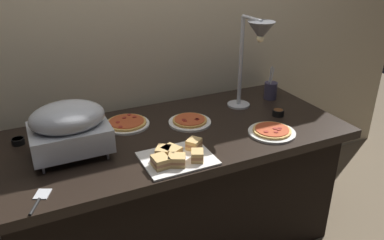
{
  "coord_description": "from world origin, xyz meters",
  "views": [
    {
      "loc": [
        -0.7,
        -1.72,
        1.69
      ],
      "look_at": [
        0.12,
        0.0,
        0.81
      ],
      "focal_mm": 35.79,
      "sensor_mm": 36.0,
      "label": 1
    }
  ],
  "objects_px": {
    "heat_lamp": "(256,41)",
    "sauce_cup_near": "(18,141)",
    "pizza_plate_raised_stand": "(272,131)",
    "utensil_holder": "(271,90)",
    "sauce_cup_far": "(278,112)",
    "chafing_dish": "(69,127)",
    "sandwich_platter": "(176,156)",
    "pizza_plate_front": "(190,121)",
    "pizza_plate_center": "(127,123)",
    "serving_spatula": "(39,200)"
  },
  "relations": [
    {
      "from": "sandwich_platter",
      "to": "utensil_holder",
      "type": "distance_m",
      "value": 0.98
    },
    {
      "from": "utensil_holder",
      "to": "chafing_dish",
      "type": "bearing_deg",
      "value": -171.32
    },
    {
      "from": "sauce_cup_near",
      "to": "pizza_plate_raised_stand",
      "type": "bearing_deg",
      "value": -20.28
    },
    {
      "from": "pizza_plate_raised_stand",
      "to": "sandwich_platter",
      "type": "bearing_deg",
      "value": -176.38
    },
    {
      "from": "chafing_dish",
      "to": "pizza_plate_center",
      "type": "height_order",
      "value": "chafing_dish"
    },
    {
      "from": "sauce_cup_near",
      "to": "sauce_cup_far",
      "type": "relative_size",
      "value": 0.94
    },
    {
      "from": "chafing_dish",
      "to": "sauce_cup_far",
      "type": "xyz_separation_m",
      "value": [
        1.18,
        -0.05,
        -0.13
      ]
    },
    {
      "from": "chafing_dish",
      "to": "pizza_plate_center",
      "type": "relative_size",
      "value": 1.42
    },
    {
      "from": "sauce_cup_far",
      "to": "utensil_holder",
      "type": "xyz_separation_m",
      "value": [
        0.12,
        0.25,
        0.04
      ]
    },
    {
      "from": "pizza_plate_center",
      "to": "sauce_cup_near",
      "type": "bearing_deg",
      "value": 177.51
    },
    {
      "from": "sauce_cup_near",
      "to": "serving_spatula",
      "type": "height_order",
      "value": "sauce_cup_near"
    },
    {
      "from": "serving_spatula",
      "to": "pizza_plate_front",
      "type": "bearing_deg",
      "value": 24.81
    },
    {
      "from": "sandwich_platter",
      "to": "sauce_cup_near",
      "type": "height_order",
      "value": "sandwich_platter"
    },
    {
      "from": "pizza_plate_front",
      "to": "utensil_holder",
      "type": "xyz_separation_m",
      "value": [
        0.64,
        0.12,
        0.05
      ]
    },
    {
      "from": "chafing_dish",
      "to": "sauce_cup_near",
      "type": "xyz_separation_m",
      "value": [
        -0.23,
        0.23,
        -0.13
      ]
    },
    {
      "from": "heat_lamp",
      "to": "sauce_cup_far",
      "type": "distance_m",
      "value": 0.45
    },
    {
      "from": "pizza_plate_front",
      "to": "pizza_plate_raised_stand",
      "type": "distance_m",
      "value": 0.46
    },
    {
      "from": "pizza_plate_front",
      "to": "pizza_plate_raised_stand",
      "type": "bearing_deg",
      "value": -41.67
    },
    {
      "from": "pizza_plate_raised_stand",
      "to": "sauce_cup_far",
      "type": "bearing_deg",
      "value": 45.57
    },
    {
      "from": "pizza_plate_center",
      "to": "serving_spatula",
      "type": "xyz_separation_m",
      "value": [
        -0.52,
        -0.52,
        -0.01
      ]
    },
    {
      "from": "pizza_plate_front",
      "to": "sauce_cup_far",
      "type": "height_order",
      "value": "sauce_cup_far"
    },
    {
      "from": "utensil_holder",
      "to": "sauce_cup_near",
      "type": "bearing_deg",
      "value": 178.74
    },
    {
      "from": "pizza_plate_raised_stand",
      "to": "sauce_cup_far",
      "type": "xyz_separation_m",
      "value": [
        0.17,
        0.18,
        0.01
      ]
    },
    {
      "from": "sauce_cup_far",
      "to": "serving_spatula",
      "type": "xyz_separation_m",
      "value": [
        -1.37,
        -0.26,
        -0.02
      ]
    },
    {
      "from": "pizza_plate_raised_stand",
      "to": "utensil_holder",
      "type": "bearing_deg",
      "value": 55.25
    },
    {
      "from": "sandwich_platter",
      "to": "sauce_cup_near",
      "type": "distance_m",
      "value": 0.83
    },
    {
      "from": "chafing_dish",
      "to": "pizza_plate_center",
      "type": "distance_m",
      "value": 0.41
    },
    {
      "from": "chafing_dish",
      "to": "pizza_plate_front",
      "type": "distance_m",
      "value": 0.68
    },
    {
      "from": "sauce_cup_far",
      "to": "utensil_holder",
      "type": "relative_size",
      "value": 0.31
    },
    {
      "from": "chafing_dish",
      "to": "pizza_plate_center",
      "type": "xyz_separation_m",
      "value": [
        0.33,
        0.21,
        -0.14
      ]
    },
    {
      "from": "pizza_plate_raised_stand",
      "to": "sandwich_platter",
      "type": "distance_m",
      "value": 0.58
    },
    {
      "from": "heat_lamp",
      "to": "pizza_plate_raised_stand",
      "type": "relative_size",
      "value": 2.21
    },
    {
      "from": "utensil_holder",
      "to": "pizza_plate_front",
      "type": "bearing_deg",
      "value": -169.53
    },
    {
      "from": "sauce_cup_far",
      "to": "utensil_holder",
      "type": "bearing_deg",
      "value": 64.01
    },
    {
      "from": "pizza_plate_front",
      "to": "sauce_cup_near",
      "type": "xyz_separation_m",
      "value": [
        -0.89,
        0.15,
        0.01
      ]
    },
    {
      "from": "heat_lamp",
      "to": "serving_spatula",
      "type": "height_order",
      "value": "heat_lamp"
    },
    {
      "from": "chafing_dish",
      "to": "sauce_cup_near",
      "type": "height_order",
      "value": "chafing_dish"
    },
    {
      "from": "heat_lamp",
      "to": "sauce_cup_near",
      "type": "xyz_separation_m",
      "value": [
        -1.28,
        0.19,
        -0.42
      ]
    },
    {
      "from": "pizza_plate_center",
      "to": "sandwich_platter",
      "type": "relative_size",
      "value": 0.76
    },
    {
      "from": "pizza_plate_center",
      "to": "serving_spatula",
      "type": "bearing_deg",
      "value": -134.83
    },
    {
      "from": "sauce_cup_far",
      "to": "chafing_dish",
      "type": "bearing_deg",
      "value": 177.67
    },
    {
      "from": "pizza_plate_raised_stand",
      "to": "sauce_cup_near",
      "type": "height_order",
      "value": "sauce_cup_near"
    },
    {
      "from": "sauce_cup_far",
      "to": "serving_spatula",
      "type": "bearing_deg",
      "value": -169.08
    },
    {
      "from": "pizza_plate_front",
      "to": "sandwich_platter",
      "type": "xyz_separation_m",
      "value": [
        -0.23,
        -0.34,
        0.01
      ]
    },
    {
      "from": "pizza_plate_front",
      "to": "utensil_holder",
      "type": "relative_size",
      "value": 1.11
    },
    {
      "from": "pizza_plate_raised_stand",
      "to": "sauce_cup_far",
      "type": "height_order",
      "value": "sauce_cup_far"
    },
    {
      "from": "chafing_dish",
      "to": "sauce_cup_far",
      "type": "bearing_deg",
      "value": -2.33
    },
    {
      "from": "sandwich_platter",
      "to": "sauce_cup_far",
      "type": "distance_m",
      "value": 0.78
    },
    {
      "from": "pizza_plate_raised_stand",
      "to": "serving_spatula",
      "type": "relative_size",
      "value": 1.51
    },
    {
      "from": "heat_lamp",
      "to": "pizza_plate_front",
      "type": "relative_size",
      "value": 2.33
    }
  ]
}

